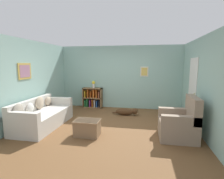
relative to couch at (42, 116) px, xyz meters
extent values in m
plane|color=brown|center=(1.99, 0.43, -0.32)|extent=(14.00, 14.00, 0.00)
cube|color=#93BCB2|center=(1.99, 2.68, 0.98)|extent=(5.60, 0.10, 2.60)
cube|color=silver|center=(2.99, 2.62, 1.23)|extent=(0.32, 0.02, 0.40)
cube|color=#DBBC56|center=(2.99, 2.61, 1.23)|extent=(0.24, 0.01, 0.32)
cube|color=#93BCB2|center=(-0.56, 0.43, 0.98)|extent=(0.10, 5.00, 2.60)
cube|color=gold|center=(-0.50, 0.03, 1.33)|extent=(0.02, 0.56, 0.48)
cube|color=#A37089|center=(-0.49, 0.03, 1.33)|extent=(0.01, 0.44, 0.36)
cube|color=#93BCB2|center=(4.54, 0.43, 0.98)|extent=(0.10, 5.00, 2.60)
cube|color=white|center=(4.47, 1.13, 0.71)|extent=(0.02, 0.84, 2.05)
sphere|color=tan|center=(4.45, 0.78, 0.68)|extent=(0.05, 0.05, 0.05)
cube|color=beige|center=(0.06, 0.00, -0.09)|extent=(0.95, 2.06, 0.45)
cube|color=beige|center=(-0.34, 0.00, 0.32)|extent=(0.16, 2.06, 0.36)
cube|color=beige|center=(0.06, -0.95, 0.26)|extent=(0.95, 0.16, 0.25)
cube|color=beige|center=(0.06, 0.95, 0.26)|extent=(0.95, 0.16, 0.25)
ellipsoid|color=gray|center=(-0.22, -0.72, 0.33)|extent=(0.14, 0.39, 0.39)
ellipsoid|color=beige|center=(-0.22, -0.24, 0.29)|extent=(0.14, 0.30, 0.30)
ellipsoid|color=tan|center=(-0.22, 0.24, 0.34)|extent=(0.14, 0.40, 0.40)
ellipsoid|color=tan|center=(-0.22, 0.72, 0.29)|extent=(0.14, 0.30, 0.30)
cube|color=olive|center=(0.45, 2.45, 0.11)|extent=(0.04, 0.33, 0.85)
cube|color=olive|center=(1.23, 2.45, 0.11)|extent=(0.04, 0.33, 0.85)
cube|color=olive|center=(0.84, 2.60, 0.11)|extent=(0.81, 0.02, 0.85)
cube|color=olive|center=(0.84, 2.45, -0.30)|extent=(0.81, 0.33, 0.04)
cube|color=olive|center=(0.84, 2.45, 0.11)|extent=(0.81, 0.33, 0.04)
cube|color=olive|center=(0.84, 2.45, 0.52)|extent=(0.81, 0.33, 0.04)
cube|color=#287A3D|center=(0.53, 2.44, -0.15)|extent=(0.04, 0.25, 0.30)
cube|color=gold|center=(0.52, 2.44, 0.27)|extent=(0.03, 0.25, 0.28)
cube|color=#287A3D|center=(0.62, 2.44, -0.12)|extent=(0.04, 0.25, 0.35)
cube|color=orange|center=(0.65, 2.44, 0.30)|extent=(0.03, 0.25, 0.35)
cube|color=#7A2D84|center=(0.74, 2.44, -0.14)|extent=(0.04, 0.25, 0.31)
cube|color=orange|center=(0.78, 2.44, 0.26)|extent=(0.03, 0.25, 0.27)
cube|color=orange|center=(0.84, 2.44, -0.13)|extent=(0.03, 0.25, 0.33)
cube|color=orange|center=(0.91, 2.44, 0.30)|extent=(0.05, 0.25, 0.34)
cube|color=silver|center=(0.94, 2.44, -0.14)|extent=(0.04, 0.25, 0.31)
cube|color=orange|center=(1.03, 2.44, 0.29)|extent=(0.03, 0.25, 0.33)
cube|color=#234C9E|center=(1.05, 2.44, -0.15)|extent=(0.04, 0.25, 0.29)
cube|color=brown|center=(1.14, 2.44, 0.26)|extent=(0.05, 0.25, 0.26)
cube|color=black|center=(1.15, 2.44, -0.14)|extent=(0.04, 0.25, 0.32)
cube|color=gray|center=(3.85, -0.14, -0.08)|extent=(0.88, 0.91, 0.46)
cube|color=gray|center=(4.20, -0.14, 0.46)|extent=(0.18, 0.91, 0.61)
cube|color=gray|center=(3.85, -0.51, 0.26)|extent=(0.88, 0.18, 0.22)
cube|color=gray|center=(3.85, 0.22, 0.26)|extent=(0.88, 0.18, 0.22)
cube|color=#846647|center=(1.57, -0.44, -0.10)|extent=(0.63, 0.44, 0.42)
cube|color=#8F6E4D|center=(1.57, -0.44, 0.09)|extent=(0.65, 0.46, 0.03)
ellipsoid|color=#472D19|center=(2.31, 1.57, -0.19)|extent=(0.65, 0.22, 0.25)
sphere|color=#472D19|center=(2.69, 1.57, -0.15)|extent=(0.21, 0.21, 0.21)
ellipsoid|color=#472D19|center=(1.94, 1.61, -0.25)|extent=(0.20, 0.05, 0.05)
cylinder|color=silver|center=(0.89, 2.45, 0.62)|extent=(0.11, 0.11, 0.17)
sphere|color=yellow|center=(0.89, 2.45, 0.76)|extent=(0.14, 0.14, 0.14)
camera|label=1|loc=(3.00, -4.60, 1.56)|focal=28.00mm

